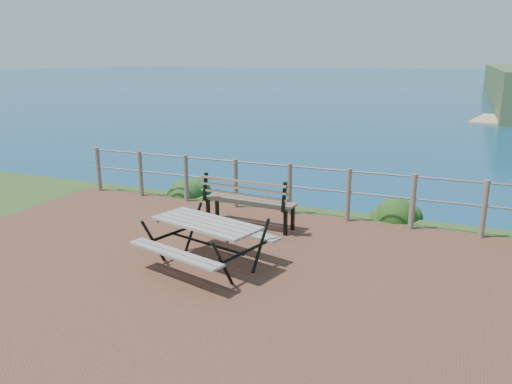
# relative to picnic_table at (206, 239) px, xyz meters

# --- Properties ---
(ground) EXTENTS (10.00, 7.00, 0.12)m
(ground) POSITION_rel_picnic_table_xyz_m (0.26, -0.47, -0.44)
(ground) COLOR brown
(ground) RESTS_ON ground
(ocean) EXTENTS (1200.00, 1200.00, 0.00)m
(ocean) POSITION_rel_picnic_table_xyz_m (0.26, 199.53, -0.44)
(ocean) COLOR #155983
(ocean) RESTS_ON ground
(safety_railing) EXTENTS (9.40, 0.10, 1.00)m
(safety_railing) POSITION_rel_picnic_table_xyz_m (0.26, 2.88, 0.13)
(safety_railing) COLOR #6B5B4C
(safety_railing) RESTS_ON ground
(picnic_table) EXTENTS (1.73, 1.37, 0.68)m
(picnic_table) POSITION_rel_picnic_table_xyz_m (0.00, 0.00, 0.00)
(picnic_table) COLOR gray
(picnic_table) RESTS_ON ground
(park_bench) EXTENTS (1.72, 0.55, 0.95)m
(park_bench) POSITION_rel_picnic_table_xyz_m (-0.15, 1.91, 0.19)
(park_bench) COLOR brown
(park_bench) RESTS_ON ground
(shrub_lip_west) EXTENTS (0.87, 0.87, 0.66)m
(shrub_lip_west) POSITION_rel_picnic_table_xyz_m (-2.44, 3.62, -0.44)
(shrub_lip_west) COLOR #224D1D
(shrub_lip_west) RESTS_ON ground
(shrub_lip_east) EXTENTS (0.82, 0.82, 0.59)m
(shrub_lip_east) POSITION_rel_picnic_table_xyz_m (2.22, 3.56, -0.44)
(shrub_lip_east) COLOR #1D3E13
(shrub_lip_east) RESTS_ON ground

